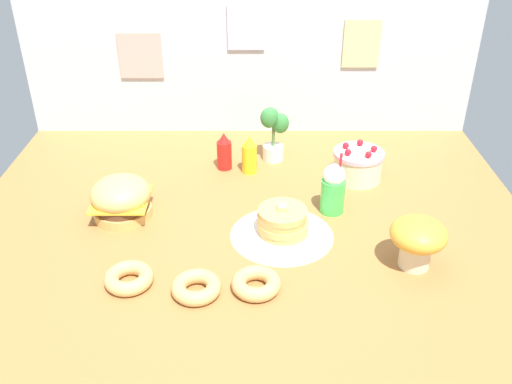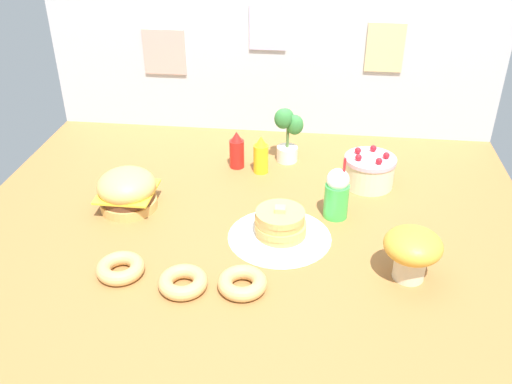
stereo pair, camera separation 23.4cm
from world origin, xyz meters
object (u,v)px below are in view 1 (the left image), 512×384
cream_soda_cup (335,189)px  pancake_stack (284,224)px  donut_vanilla (257,283)px  mushroom_stool (419,239)px  mustard_bottle (251,156)px  ketchup_bottle (226,152)px  donut_chocolate (197,287)px  potted_plant (275,131)px  donut_pink_glaze (130,277)px  layer_cake (359,165)px  burger (123,198)px

cream_soda_cup → pancake_stack: bearing=-140.1°
donut_vanilla → mushroom_stool: mushroom_stool is taller
mustard_bottle → donut_vanilla: (0.03, -0.89, -0.06)m
ketchup_bottle → mustard_bottle: size_ratio=1.00×
donut_chocolate → potted_plant: potted_plant is taller
pancake_stack → potted_plant: potted_plant is taller
pancake_stack → mushroom_stool: (0.49, -0.20, 0.07)m
ketchup_bottle → donut_pink_glaze: 0.95m
donut_vanilla → potted_plant: 1.04m
layer_cake → donut_pink_glaze: layer_cake is taller
pancake_stack → cream_soda_cup: cream_soda_cup is taller
donut_vanilla → ketchup_bottle: bearing=99.7°
ketchup_bottle → cream_soda_cup: 0.64m
mushroom_stool → donut_chocolate: bearing=-168.9°
mustard_bottle → donut_chocolate: size_ratio=1.08×
donut_chocolate → donut_pink_glaze: bearing=168.5°
pancake_stack → ketchup_bottle: bearing=114.2°
donut_chocolate → cream_soda_cup: bearing=45.0°
cream_soda_cup → potted_plant: 0.56m
cream_soda_cup → donut_chocolate: size_ratio=1.61×
mustard_bottle → donut_chocolate: mustard_bottle is taller
ketchup_bottle → burger: bearing=-133.7°
layer_cake → mustard_bottle: mustard_bottle is taller
ketchup_bottle → donut_vanilla: size_ratio=1.08×
pancake_stack → mushroom_stool: bearing=-21.8°
mushroom_stool → mustard_bottle: bearing=130.2°
donut_pink_glaze → pancake_stack: bearing=28.3°
cream_soda_cup → donut_vanilla: cream_soda_cup is taller
donut_pink_glaze → burger: bearing=104.2°
cream_soda_cup → potted_plant: bearing=116.3°
ketchup_bottle → donut_vanilla: 0.94m
pancake_stack → donut_pink_glaze: 0.65m
ketchup_bottle → cream_soda_cup: bearing=-39.2°
layer_cake → cream_soda_cup: (-0.16, -0.30, 0.04)m
layer_cake → potted_plant: (-0.40, 0.21, 0.08)m
layer_cake → mushroom_stool: size_ratio=1.13×
layer_cake → donut_chocolate: bearing=-129.8°
burger → mushroom_stool: (1.18, -0.35, 0.04)m
donut_pink_glaze → mushroom_stool: (1.06, 0.11, 0.10)m
mustard_bottle → donut_pink_glaze: size_ratio=1.08×
ketchup_bottle → mushroom_stool: mushroom_stool is taller
cream_soda_cup → mustard_bottle: bearing=135.2°
burger → donut_chocolate: size_ratio=1.43×
pancake_stack → donut_pink_glaze: bearing=-151.7°
burger → donut_vanilla: size_ratio=1.43×
donut_pink_glaze → potted_plant: bearing=61.1°
potted_plant → layer_cake: bearing=-27.0°
layer_cake → donut_vanilla: (-0.49, -0.82, -0.05)m
mustard_bottle → potted_plant: (0.12, 0.14, 0.07)m
layer_cake → cream_soda_cup: cream_soda_cup is taller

